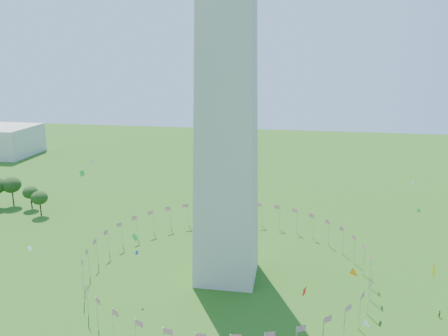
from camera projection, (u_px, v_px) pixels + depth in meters
The scene contains 2 objects.
flag_ring at pixel (227, 261), 126.55m from camera, with size 80.24×80.24×9.00m.
kites_aloft at pixel (258, 264), 94.17m from camera, with size 110.77×61.46×31.11m.
Camera 1 is at (17.97, -63.83, 63.43)m, focal length 35.00 mm.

